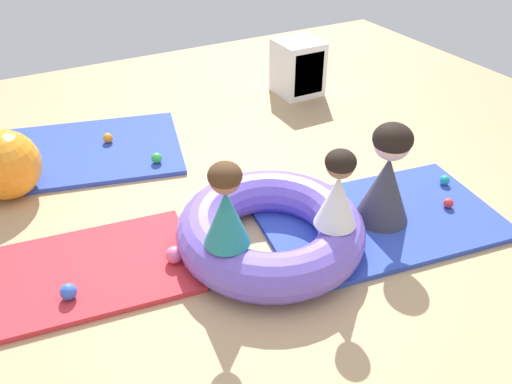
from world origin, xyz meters
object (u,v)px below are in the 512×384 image
Objects in this scene: adult_seated at (387,175)px; storage_cube at (299,68)px; child_in_teal at (226,206)px; child_in_white at (338,190)px; play_ball_teal at (445,180)px; play_ball_blue at (68,292)px; play_ball_red at (448,203)px; exercise_ball_large at (5,165)px; play_ball_green at (157,158)px; inflatable_cushion at (271,230)px; play_ball_orange at (108,138)px; play_ball_pink at (174,255)px.

storage_cube is at bearing 141.37° from adult_seated.
child_in_teal reaches higher than child_in_white.
play_ball_blue is at bearing 177.32° from play_ball_teal.
child_in_teal is at bearing -175.85° from play_ball_teal.
child_in_teal is 1.80m from play_ball_red.
play_ball_blue is 1.40m from exercise_ball_large.
child_in_teal is at bearing -93.06° from play_ball_green.
child_in_white reaches higher than exercise_ball_large.
exercise_ball_large reaches higher than play_ball_red.
storage_cube is at bearing -131.53° from child_in_white.
adult_seated reaches higher than inflatable_cushion.
child_in_white is at bearing -46.81° from exercise_ball_large.
adult_seated is at bearing -55.74° from play_ball_orange.
play_ball_green is at bearing 102.35° from inflatable_cushion.
play_ball_teal is (2.17, -0.14, -0.02)m from play_ball_pink.
child_in_teal is 1.60m from play_ball_green.
storage_cube is (1.85, 0.75, 0.20)m from play_ball_green.
storage_cube is (0.01, 2.13, 0.20)m from play_ball_teal.
play_ball_blue is at bearing -84.43° from exercise_ball_large.
child_in_teal reaches higher than play_ball_pink.
play_ball_blue is 3.47m from storage_cube.
adult_seated reaches higher than play_ball_teal.
play_ball_blue is 0.19× the size of exercise_ball_large.
play_ball_red is 0.32m from play_ball_teal.
child_in_white is (0.66, -0.15, -0.01)m from child_in_teal.
play_ball_green is 0.17× the size of exercise_ball_large.
child_in_teal is 6.96× the size of play_ball_teal.
adult_seated is 2.36m from storage_cube.
inflatable_cushion is 12.53× the size of play_ball_blue.
play_ball_orange is (-1.90, 2.16, 0.01)m from play_ball_red.
child_in_white reaches higher than play_ball_pink.
child_in_teal is 2.13m from play_ball_orange.
play_ball_blue is 1.12× the size of play_ball_green.
exercise_ball_large is (-1.12, 0.14, 0.18)m from play_ball_green.
play_ball_teal is at bearing 179.09° from child_in_white.
child_in_teal is 1.98m from exercise_ball_large.
child_in_teal is 1.05× the size of child_in_white.
adult_seated reaches higher than play_ball_red.
exercise_ball_large is (-2.96, 1.52, 0.18)m from play_ball_teal.
storage_cube is (2.83, 2.00, 0.19)m from play_ball_blue.
child_in_teal is at bearing -85.14° from play_ball_orange.
play_ball_teal is at bearing -36.77° from play_ball_green.
exercise_ball_large is (-1.42, 1.51, 0.11)m from inflatable_cushion.
storage_cube reaches higher than play_ball_green.
child_in_white is 1.17m from play_ball_red.
child_in_teal is 1.02× the size of exercise_ball_large.
child_in_white is 4.65× the size of play_ball_pink.
play_ball_teal is at bearing -42.44° from play_ball_orange.
child_in_teal is 5.44× the size of play_ball_blue.
child_in_white is 7.05× the size of play_ball_red.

